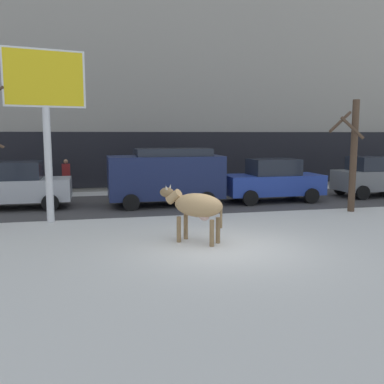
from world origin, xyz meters
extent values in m
plane|color=silver|center=(0.00, 0.00, 0.00)|extent=(120.00, 120.00, 0.00)
cube|color=#423F3F|center=(0.00, 7.33, 0.00)|extent=(60.00, 5.60, 0.01)
cube|color=gray|center=(0.00, 14.71, 6.50)|extent=(44.00, 6.00, 13.00)
cube|color=black|center=(0.00, 11.66, 1.60)|extent=(43.12, 0.10, 2.80)
ellipsoid|color=tan|center=(-0.55, 0.64, 1.02)|extent=(1.46, 1.36, 0.64)
cylinder|color=olive|center=(-1.05, 0.81, 0.35)|extent=(0.12, 0.12, 0.70)
cylinder|color=olive|center=(-0.80, 1.10, 0.35)|extent=(0.12, 0.12, 0.70)
cylinder|color=olive|center=(-0.31, 0.17, 0.35)|extent=(0.12, 0.12, 0.70)
cylinder|color=olive|center=(-0.05, 0.47, 0.35)|extent=(0.12, 0.12, 0.70)
cylinder|color=tan|center=(-1.13, 1.12, 1.20)|extent=(0.53, 0.51, 0.44)
ellipsoid|color=olive|center=(-1.29, 1.27, 1.30)|extent=(0.49, 0.47, 0.28)
cone|color=beige|center=(-1.33, 1.16, 1.46)|extent=(0.12, 0.13, 0.15)
cone|color=beige|center=(-1.19, 1.32, 1.46)|extent=(0.12, 0.13, 0.15)
cylinder|color=olive|center=(-0.05, 0.21, 0.77)|extent=(0.06, 0.06, 0.60)
ellipsoid|color=beige|center=(-0.42, 0.53, 0.72)|extent=(0.37, 0.36, 0.20)
cylinder|color=silver|center=(-4.70, 4.35, 1.90)|extent=(0.24, 0.24, 3.80)
cube|color=silver|center=(-4.70, 4.35, 4.65)|extent=(2.51, 0.73, 1.82)
cube|color=yellow|center=(-4.70, 4.32, 4.65)|extent=(2.38, 0.66, 1.70)
cube|color=#B7BABF|center=(-6.29, 7.33, 0.74)|extent=(4.22, 1.80, 0.84)
cube|color=#1E232D|center=(-6.29, 7.33, 1.50)|extent=(2.01, 1.57, 0.68)
cylinder|color=black|center=(-4.93, 8.22, 0.32)|extent=(0.64, 0.23, 0.64)
cylinder|color=black|center=(-4.92, 6.46, 0.32)|extent=(0.64, 0.23, 0.64)
cube|color=#19234C|center=(-0.44, 6.82, 1.17)|extent=(4.62, 1.94, 1.70)
cube|color=#1E232D|center=(-0.14, 6.82, 2.17)|extent=(3.01, 1.70, 0.30)
cylinder|color=black|center=(1.05, 7.78, 0.32)|extent=(0.64, 0.23, 0.64)
cylinder|color=black|center=(1.06, 5.88, 0.32)|extent=(0.64, 0.23, 0.64)
cylinder|color=black|center=(-1.94, 7.76, 0.32)|extent=(0.64, 0.23, 0.64)
cylinder|color=black|center=(-1.93, 5.86, 0.32)|extent=(0.64, 0.23, 0.64)
cube|color=#233D9E|center=(4.25, 6.81, 0.74)|extent=(4.22, 1.80, 0.84)
cube|color=#1E232D|center=(4.25, 6.81, 1.50)|extent=(2.01, 1.57, 0.68)
cylinder|color=black|center=(5.60, 7.70, 0.32)|extent=(0.64, 0.23, 0.64)
cylinder|color=black|center=(5.62, 5.94, 0.32)|extent=(0.64, 0.23, 0.64)
cylinder|color=black|center=(2.87, 7.68, 0.32)|extent=(0.64, 0.23, 0.64)
cylinder|color=black|center=(2.89, 5.92, 0.32)|extent=(0.64, 0.23, 0.64)
cube|color=slate|center=(9.42, 7.17, 0.77)|extent=(3.51, 1.73, 0.90)
cube|color=#1E232D|center=(9.27, 7.17, 1.54)|extent=(1.81, 1.51, 0.64)
cylinder|color=black|center=(10.55, 8.03, 0.32)|extent=(0.64, 0.23, 0.64)
cylinder|color=black|center=(8.27, 8.02, 0.32)|extent=(0.64, 0.23, 0.64)
cylinder|color=black|center=(8.29, 6.32, 0.32)|extent=(0.64, 0.23, 0.64)
cylinder|color=#282833|center=(-4.55, 10.33, 0.44)|extent=(0.24, 0.24, 0.88)
cube|color=maroon|center=(-4.55, 10.33, 1.20)|extent=(0.36, 0.22, 0.64)
sphere|color=#9E7051|center=(-4.55, 10.33, 1.63)|extent=(0.20, 0.20, 0.20)
cylinder|color=#4C3828|center=(6.18, 3.92, 2.07)|extent=(0.25, 0.25, 4.15)
cylinder|color=#4C3828|center=(5.88, 3.65, 3.12)|extent=(0.68, 0.72, 0.84)
cylinder|color=#4C3828|center=(5.91, 4.49, 3.36)|extent=(1.23, 0.65, 0.84)
camera|label=1|loc=(-3.18, -10.23, 2.91)|focal=39.87mm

